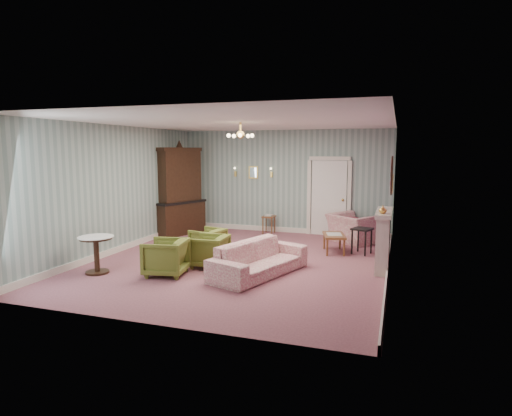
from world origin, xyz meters
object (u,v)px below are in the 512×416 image
(olive_chair_b, at_px, (209,249))
(wingback_chair, at_px, (354,223))
(dresser, at_px, (180,189))
(fireplace, at_px, (383,240))
(olive_chair_c, at_px, (208,240))
(coffee_table, at_px, (334,243))
(olive_chair_a, at_px, (166,255))
(side_table_black, at_px, (362,241))
(pedestal_table, at_px, (97,255))
(sofa_chintz, at_px, (259,253))

(olive_chair_b, height_order, wingback_chair, wingback_chair)
(dresser, height_order, fireplace, dresser)
(olive_chair_c, xyz_separation_m, coffee_table, (2.66, 1.11, -0.12))
(olive_chair_b, relative_size, dresser, 0.28)
(olive_chair_a, relative_size, olive_chair_b, 1.05)
(coffee_table, bearing_deg, olive_chair_c, -157.33)
(olive_chair_a, relative_size, coffee_table, 0.90)
(fireplace, relative_size, side_table_black, 2.34)
(olive_chair_c, height_order, coffee_table, olive_chair_c)
(coffee_table, xyz_separation_m, pedestal_table, (-4.06, -3.13, 0.15))
(olive_chair_a, height_order, coffee_table, olive_chair_a)
(coffee_table, height_order, pedestal_table, pedestal_table)
(fireplace, bearing_deg, coffee_table, 137.01)
(olive_chair_b, distance_m, sofa_chintz, 1.16)
(fireplace, xyz_separation_m, coffee_table, (-1.11, 1.04, -0.37))
(dresser, bearing_deg, coffee_table, 8.70)
(pedestal_table, bearing_deg, coffee_table, 37.63)
(wingback_chair, relative_size, dresser, 0.44)
(olive_chair_c, distance_m, side_table_black, 3.47)
(sofa_chintz, bearing_deg, dresser, 66.06)
(olive_chair_c, distance_m, wingback_chair, 3.80)
(coffee_table, bearing_deg, sofa_chintz, -115.69)
(coffee_table, bearing_deg, olive_chair_b, -137.46)
(fireplace, bearing_deg, pedestal_table, -158.00)
(dresser, height_order, coffee_table, dresser)
(coffee_table, xyz_separation_m, side_table_black, (0.62, 0.03, 0.09))
(olive_chair_a, bearing_deg, olive_chair_b, 135.86)
(coffee_table, bearing_deg, pedestal_table, -142.37)
(fireplace, distance_m, coffee_table, 1.57)
(olive_chair_c, bearing_deg, olive_chair_b, 38.23)
(pedestal_table, bearing_deg, dresser, 94.86)
(dresser, distance_m, pedestal_table, 4.09)
(side_table_black, bearing_deg, dresser, 170.76)
(olive_chair_a, height_order, olive_chair_c, olive_chair_a)
(sofa_chintz, relative_size, dresser, 0.84)
(fireplace, height_order, pedestal_table, fireplace)
(dresser, xyz_separation_m, pedestal_table, (0.34, -3.97, -0.92))
(olive_chair_b, relative_size, side_table_black, 1.19)
(olive_chair_a, relative_size, dresser, 0.29)
(olive_chair_c, distance_m, pedestal_table, 2.45)
(fireplace, relative_size, coffee_table, 1.68)
(dresser, bearing_deg, fireplace, 0.69)
(olive_chair_a, xyz_separation_m, dresser, (-1.65, 3.66, 0.90))
(wingback_chair, relative_size, fireplace, 0.80)
(coffee_table, bearing_deg, side_table_black, 2.54)
(wingback_chair, distance_m, pedestal_table, 6.19)
(wingback_chair, distance_m, dresser, 4.79)
(side_table_black, height_order, pedestal_table, pedestal_table)
(olive_chair_b, relative_size, fireplace, 0.51)
(olive_chair_c, height_order, pedestal_table, pedestal_table)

